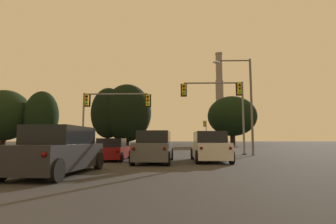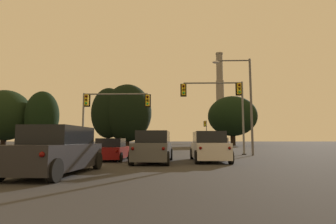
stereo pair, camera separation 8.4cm
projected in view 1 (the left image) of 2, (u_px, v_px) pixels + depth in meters
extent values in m
cube|color=#232328|center=(58.00, 157.00, 10.15)|extent=(2.14, 4.88, 0.95)
cube|color=black|center=(61.00, 135.00, 10.36)|extent=(1.91, 2.88, 0.70)
cylinder|color=black|center=(59.00, 161.00, 12.10)|extent=(0.25, 0.77, 0.76)
cylinder|color=black|center=(99.00, 161.00, 11.96)|extent=(0.25, 0.77, 0.76)
cylinder|color=black|center=(57.00, 170.00, 8.14)|extent=(0.25, 0.77, 0.76)
sphere|color=#500705|center=(44.00, 155.00, 7.72)|extent=(0.17, 0.17, 0.17)
cube|color=#4C4F54|center=(154.00, 151.00, 15.54)|extent=(2.05, 4.85, 0.95)
cube|color=black|center=(155.00, 137.00, 15.75)|extent=(1.86, 2.85, 0.70)
cylinder|color=black|center=(143.00, 154.00, 17.48)|extent=(0.24, 0.77, 0.76)
cylinder|color=black|center=(172.00, 154.00, 17.37)|extent=(0.24, 0.77, 0.76)
cylinder|color=black|center=(132.00, 158.00, 13.66)|extent=(0.24, 0.77, 0.76)
cylinder|color=black|center=(168.00, 158.00, 13.55)|extent=(0.24, 0.77, 0.76)
sphere|color=#500705|center=(134.00, 149.00, 13.21)|extent=(0.17, 0.17, 0.17)
sphere|color=#500705|center=(164.00, 149.00, 13.12)|extent=(0.17, 0.17, 0.17)
cube|color=silver|center=(210.00, 150.00, 16.44)|extent=(1.98, 4.82, 0.95)
cube|color=black|center=(209.00, 137.00, 16.65)|extent=(1.82, 2.82, 0.70)
cylinder|color=black|center=(192.00, 154.00, 18.34)|extent=(0.23, 0.76, 0.76)
cylinder|color=black|center=(219.00, 154.00, 18.31)|extent=(0.23, 0.76, 0.76)
cylinder|color=black|center=(198.00, 157.00, 14.51)|extent=(0.23, 0.76, 0.76)
cylinder|color=black|center=(232.00, 157.00, 14.48)|extent=(0.23, 0.76, 0.76)
sphere|color=#500705|center=(201.00, 148.00, 14.07)|extent=(0.17, 0.17, 0.17)
sphere|color=#500705|center=(231.00, 148.00, 14.05)|extent=(0.17, 0.17, 0.17)
cube|color=maroon|center=(113.00, 152.00, 17.35)|extent=(1.81, 4.04, 0.72)
cube|color=black|center=(112.00, 143.00, 17.02)|extent=(1.60, 1.94, 0.55)
cylinder|color=black|center=(106.00, 154.00, 18.94)|extent=(0.23, 0.60, 0.60)
cylinder|color=black|center=(129.00, 154.00, 18.93)|extent=(0.23, 0.60, 0.60)
cylinder|color=black|center=(93.00, 157.00, 15.71)|extent=(0.23, 0.60, 0.60)
cylinder|color=black|center=(121.00, 157.00, 15.70)|extent=(0.23, 0.60, 0.60)
sphere|color=#500705|center=(94.00, 151.00, 15.36)|extent=(0.17, 0.17, 0.17)
sphere|color=#500705|center=(117.00, 151.00, 15.35)|extent=(0.17, 0.17, 0.17)
cylinder|color=slate|center=(83.00, 123.00, 24.63)|extent=(0.18, 0.18, 5.79)
cylinder|color=black|center=(82.00, 154.00, 24.32)|extent=(0.40, 0.40, 0.10)
cube|color=yellow|center=(87.00, 100.00, 24.86)|extent=(0.34, 0.34, 1.04)
cube|color=black|center=(88.00, 100.00, 25.04)|extent=(0.58, 0.03, 1.25)
sphere|color=#320504|center=(86.00, 96.00, 24.70)|extent=(0.22, 0.22, 0.22)
sphere|color=#352604|center=(86.00, 100.00, 24.67)|extent=(0.22, 0.22, 0.22)
sphere|color=green|center=(86.00, 103.00, 24.63)|extent=(0.22, 0.22, 0.22)
cylinder|color=slate|center=(116.00, 94.00, 24.84)|extent=(6.10, 0.14, 0.14)
sphere|color=slate|center=(84.00, 94.00, 24.93)|extent=(0.18, 0.18, 0.18)
cube|color=yellow|center=(148.00, 100.00, 24.68)|extent=(0.34, 0.34, 1.04)
cube|color=black|center=(148.00, 101.00, 24.86)|extent=(0.58, 0.03, 1.25)
sphere|color=#320504|center=(148.00, 97.00, 24.52)|extent=(0.22, 0.22, 0.22)
sphere|color=#352604|center=(148.00, 100.00, 24.49)|extent=(0.22, 0.22, 0.22)
sphere|color=green|center=(148.00, 104.00, 24.45)|extent=(0.22, 0.22, 0.22)
cylinder|color=slate|center=(243.00, 118.00, 24.24)|extent=(0.18, 0.18, 6.79)
cylinder|color=black|center=(244.00, 154.00, 23.88)|extent=(0.40, 0.40, 0.10)
cube|color=yellow|center=(239.00, 89.00, 24.54)|extent=(0.34, 0.34, 1.04)
cube|color=black|center=(239.00, 89.00, 24.72)|extent=(0.58, 0.03, 1.25)
sphere|color=#320504|center=(240.00, 85.00, 24.38)|extent=(0.22, 0.22, 0.22)
sphere|color=#352604|center=(240.00, 88.00, 24.35)|extent=(0.22, 0.22, 0.22)
sphere|color=green|center=(240.00, 92.00, 24.31)|extent=(0.22, 0.22, 0.22)
cylinder|color=slate|center=(213.00, 83.00, 24.67)|extent=(5.49, 0.14, 0.14)
sphere|color=slate|center=(242.00, 83.00, 24.59)|extent=(0.18, 0.18, 0.18)
cube|color=yellow|center=(184.00, 90.00, 24.69)|extent=(0.34, 0.34, 1.04)
cube|color=black|center=(184.00, 90.00, 24.87)|extent=(0.58, 0.03, 1.25)
sphere|color=#320504|center=(184.00, 86.00, 24.53)|extent=(0.22, 0.22, 0.22)
sphere|color=#352604|center=(184.00, 89.00, 24.50)|extent=(0.22, 0.22, 0.22)
sphere|color=green|center=(184.00, 93.00, 24.46)|extent=(0.22, 0.22, 0.22)
cylinder|color=slate|center=(206.00, 133.00, 56.74)|extent=(0.18, 0.18, 5.57)
cylinder|color=black|center=(206.00, 146.00, 56.45)|extent=(0.40, 0.40, 0.10)
cube|color=yellow|center=(205.00, 124.00, 56.98)|extent=(0.34, 0.34, 1.04)
cube|color=black|center=(205.00, 124.00, 57.16)|extent=(0.58, 0.03, 1.25)
sphere|color=#320504|center=(205.00, 122.00, 56.82)|extent=(0.22, 0.22, 0.22)
sphere|color=#352604|center=(205.00, 124.00, 56.79)|extent=(0.22, 0.22, 0.22)
sphere|color=green|center=(205.00, 125.00, 56.75)|extent=(0.22, 0.22, 0.22)
cylinder|color=#56565B|center=(252.00, 106.00, 23.15)|extent=(0.20, 0.20, 8.63)
cylinder|color=#56565B|center=(233.00, 61.00, 23.64)|extent=(3.05, 0.12, 0.12)
sphere|color=#56565B|center=(250.00, 60.00, 23.60)|extent=(0.20, 0.20, 0.20)
ellipsoid|color=silver|center=(216.00, 62.00, 23.68)|extent=(0.64, 0.36, 0.26)
cylinder|color=slate|center=(221.00, 140.00, 117.51)|extent=(6.60, 6.60, 2.50)
cylinder|color=gray|center=(220.00, 123.00, 118.35)|extent=(4.13, 4.13, 13.08)
cylinder|color=gray|center=(220.00, 95.00, 119.76)|extent=(3.55, 3.55, 13.08)
cylinder|color=gray|center=(219.00, 67.00, 121.17)|extent=(2.97, 2.97, 13.08)
cylinder|color=gray|center=(219.00, 54.00, 121.83)|extent=(3.33, 3.33, 0.70)
cylinder|color=black|center=(108.00, 139.00, 63.48)|extent=(0.85, 0.85, 3.35)
ellipsoid|color=black|center=(108.00, 113.00, 64.16)|extent=(8.46, 7.61, 12.38)
cylinder|color=black|center=(3.00, 140.00, 69.73)|extent=(1.37, 1.37, 2.93)
ellipsoid|color=black|center=(5.00, 115.00, 70.43)|extent=(13.72, 12.35, 13.62)
cylinder|color=black|center=(233.00, 138.00, 63.15)|extent=(1.19, 1.19, 3.54)
ellipsoid|color=black|center=(232.00, 116.00, 63.73)|extent=(11.86, 10.67, 9.71)
cylinder|color=black|center=(40.00, 140.00, 69.21)|extent=(0.89, 0.89, 2.59)
ellipsoid|color=black|center=(41.00, 116.00, 69.90)|extent=(8.85, 7.97, 13.58)
cylinder|color=black|center=(127.00, 140.00, 63.84)|extent=(1.19, 1.19, 2.74)
ellipsoid|color=black|center=(127.00, 113.00, 64.55)|extent=(11.94, 10.75, 14.18)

